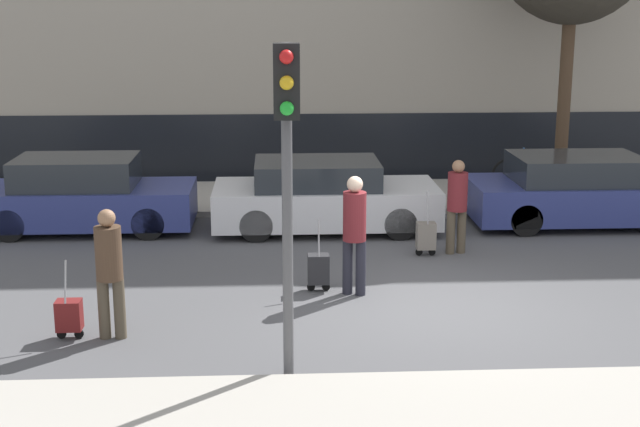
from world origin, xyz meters
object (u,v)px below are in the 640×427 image
pedestrian_right (457,201)px  traffic_light (287,146)px  parked_car_0 (84,196)px  trolley_right (426,236)px  parked_car_2 (582,192)px  trolley_center (318,269)px  parked_bicycle (531,174)px  trolley_left (69,315)px  parked_car_1 (324,197)px  pedestrian_left (109,266)px  pedestrian_center (354,228)px

pedestrian_right → traffic_light: traffic_light is taller
parked_car_0 → trolley_right: size_ratio=3.60×
parked_car_2 → trolley_center: size_ratio=3.99×
trolley_center → parked_bicycle: trolley_center is taller
parked_car_0 → trolley_left: size_ratio=3.81×
trolley_left → parked_bicycle: 11.65m
parked_car_2 → traffic_light: 9.31m
parked_car_2 → parked_car_1: bearing=-178.3°
parked_car_0 → pedestrian_right: pedestrian_right is taller
trolley_right → parked_car_0: bearing=161.5°
pedestrian_right → traffic_light: size_ratio=0.43×
trolley_right → trolley_left: bearing=-145.8°
pedestrian_left → traffic_light: (2.24, -1.39, 1.75)m
trolley_right → parked_bicycle: trolley_right is taller
trolley_left → pedestrian_right: size_ratio=0.65×
parked_car_1 → parked_bicycle: size_ratio=2.38×
parked_car_0 → parked_bicycle: bearing=15.3°
pedestrian_left → trolley_left: bearing=-179.9°
parked_car_1 → pedestrian_left: 6.24m
parked_car_0 → parked_car_2: 9.52m
pedestrian_left → traffic_light: size_ratio=0.45×
parked_car_1 → pedestrian_center: (0.23, -3.86, 0.39)m
trolley_left → traffic_light: size_ratio=0.28×
trolley_left → parked_bicycle: (8.34, 8.13, 0.18)m
pedestrian_right → trolley_right: 0.79m
parked_bicycle → trolley_center: bearing=-128.3°
parked_car_1 → parked_car_0: bearing=177.9°
parked_car_1 → trolley_center: bearing=-94.5°
parked_car_0 → parked_car_1: bearing=-2.1°
parked_car_1 → trolley_right: parked_car_1 is taller
pedestrian_left → pedestrian_right: bearing=36.4°
parked_car_1 → parked_bicycle: 5.47m
trolley_right → parked_car_2: bearing=31.1°
pedestrian_left → pedestrian_center: 3.63m
trolley_center → pedestrian_right: 3.16m
parked_car_0 → pedestrian_right: bearing=-16.2°
traffic_light → parked_bicycle: size_ratio=2.16×
pedestrian_left → trolley_left: 0.86m
parked_car_1 → trolley_center: size_ratio=3.82×
trolley_left → parked_car_0: bearing=99.4°
parked_car_2 → trolley_center: bearing=-144.2°
parked_car_0 → parked_car_1: size_ratio=0.95×
parked_car_0 → traffic_light: traffic_light is taller
parked_car_1 → parked_car_2: bearing=1.7°
pedestrian_left → pedestrian_center: bearing=27.0°
pedestrian_center → traffic_light: 3.57m
parked_car_0 → traffic_light: size_ratio=1.05×
trolley_center → parked_car_1: bearing=85.5°
trolley_center → traffic_light: traffic_light is taller
parked_car_1 → pedestrian_left: bearing=-119.2°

